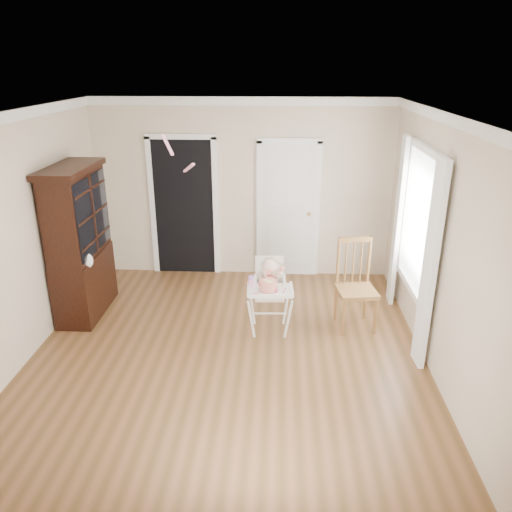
{
  "coord_description": "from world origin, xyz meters",
  "views": [
    {
      "loc": [
        0.57,
        -4.87,
        3.16
      ],
      "look_at": [
        0.3,
        0.55,
        1.04
      ],
      "focal_mm": 35.0,
      "sensor_mm": 36.0,
      "label": 1
    }
  ],
  "objects_px": {
    "sippy_cup": "(251,281)",
    "dining_chair": "(356,287)",
    "cake": "(268,285)",
    "high_chair": "(270,288)",
    "china_cabinet": "(80,242)"
  },
  "relations": [
    {
      "from": "sippy_cup",
      "to": "china_cabinet",
      "type": "relative_size",
      "value": 0.08
    },
    {
      "from": "dining_chair",
      "to": "sippy_cup",
      "type": "bearing_deg",
      "value": -173.97
    },
    {
      "from": "china_cabinet",
      "to": "dining_chair",
      "type": "height_order",
      "value": "china_cabinet"
    },
    {
      "from": "cake",
      "to": "sippy_cup",
      "type": "bearing_deg",
      "value": 158.11
    },
    {
      "from": "cake",
      "to": "dining_chair",
      "type": "height_order",
      "value": "dining_chair"
    },
    {
      "from": "sippy_cup",
      "to": "high_chair",
      "type": "bearing_deg",
      "value": 34.13
    },
    {
      "from": "high_chair",
      "to": "cake",
      "type": "height_order",
      "value": "high_chair"
    },
    {
      "from": "high_chair",
      "to": "dining_chair",
      "type": "xyz_separation_m",
      "value": [
        1.07,
        0.18,
        -0.06
      ]
    },
    {
      "from": "cake",
      "to": "china_cabinet",
      "type": "distance_m",
      "value": 2.53
    },
    {
      "from": "china_cabinet",
      "to": "high_chair",
      "type": "bearing_deg",
      "value": -9.09
    },
    {
      "from": "sippy_cup",
      "to": "dining_chair",
      "type": "relative_size",
      "value": 0.15
    },
    {
      "from": "sippy_cup",
      "to": "dining_chair",
      "type": "distance_m",
      "value": 1.35
    },
    {
      "from": "high_chair",
      "to": "dining_chair",
      "type": "bearing_deg",
      "value": 7.18
    },
    {
      "from": "sippy_cup",
      "to": "dining_chair",
      "type": "height_order",
      "value": "dining_chair"
    },
    {
      "from": "high_chair",
      "to": "dining_chair",
      "type": "distance_m",
      "value": 1.09
    }
  ]
}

